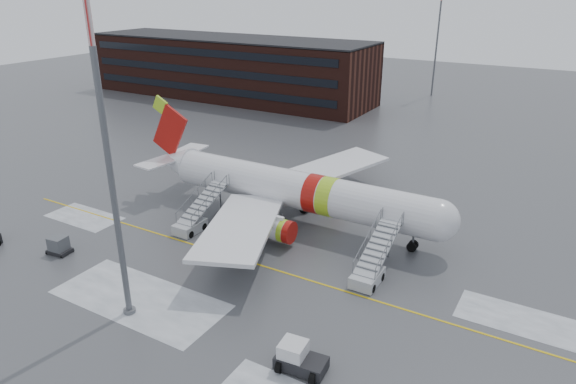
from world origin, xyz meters
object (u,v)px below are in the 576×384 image
Objects in this scene: pushback_tug at (298,358)px; uld_container at (59,246)px; airliner at (290,189)px; airstair_fwd at (371,268)px; light_mast_near at (107,151)px; airstair_aft at (195,219)px.

uld_container is (-25.95, 2.19, -0.06)m from pushback_tug.
airstair_fwd is at bearing -29.67° from airliner.
airstair_fwd is 3.61× the size of uld_container.
light_mast_near reaches higher than airstair_fwd.
light_mast_near reaches higher than uld_container.
light_mast_near is at bearing -135.81° from airstair_fwd.
airstair_aft is at bearing 109.91° from light_mast_near.
airliner is at bearing 83.50° from light_mast_near.
pushback_tug is (11.48, -18.78, -2.61)m from airliner.
airstair_aft is at bearing 53.74° from uld_container.
airstair_fwd is 22.36m from light_mast_near.
airstair_fwd reaches higher than pushback_tug.
uld_container is (-25.95, -10.06, -0.31)m from airstair_fwd.
light_mast_near is at bearing -175.38° from pushback_tug.
light_mast_near is (-2.26, -19.89, 9.17)m from airliner.
airstair_fwd is 18.57m from airstair_aft.
light_mast_near is at bearing -96.50° from airliner.
pushback_tug is at bearing -33.38° from airstair_aft.
light_mast_near is at bearing -70.09° from airstair_aft.
airstair_fwd is 12.25m from pushback_tug.
airstair_aft is 3.61× the size of uld_container.
uld_container is 0.09× the size of light_mast_near.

